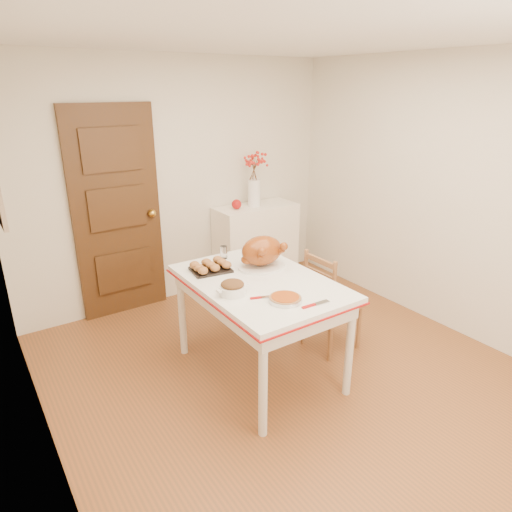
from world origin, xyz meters
TOP-DOWN VIEW (x-y plane):
  - floor at (0.00, 0.00)m, footprint 3.50×4.00m
  - ceiling at (0.00, 0.00)m, footprint 3.50×4.00m
  - wall_back at (0.00, 2.00)m, footprint 3.50×0.00m
  - wall_left at (-1.75, 0.00)m, footprint 0.00×4.00m
  - wall_right at (1.75, 0.00)m, footprint 0.00×4.00m
  - door_back at (-0.70, 1.97)m, footprint 0.85×0.06m
  - sideboard at (0.80, 1.78)m, footprint 0.94×0.42m
  - kitchen_table at (-0.18, 0.28)m, footprint 0.93×1.36m
  - chair_oak at (0.57, 0.24)m, footprint 0.41×0.41m
  - berry_vase at (0.78, 1.78)m, footprint 0.32×0.32m
  - apple at (0.55, 1.78)m, footprint 0.11×0.11m
  - turkey_platter at (-0.02, 0.48)m, footprint 0.48×0.42m
  - pumpkin_pie at (-0.24, -0.12)m, footprint 0.28×0.28m
  - stuffing_dish at (-0.48, 0.19)m, footprint 0.29×0.25m
  - rolls_tray at (-0.40, 0.65)m, footprint 0.33×0.28m
  - pie_server at (-0.10, -0.28)m, footprint 0.22×0.07m
  - carving_knife at (-0.32, 0.00)m, footprint 0.23×0.12m
  - drinking_glass at (-0.17, 0.83)m, footprint 0.08×0.08m
  - shaker_pair at (0.18, 0.80)m, footprint 0.09×0.04m

SIDE VIEW (x-z plane):
  - floor at x=0.00m, z-range 0.00..0.00m
  - kitchen_table at x=-0.18m, z-range 0.00..0.82m
  - chair_oak at x=0.57m, z-range 0.00..0.91m
  - sideboard at x=0.80m, z-range 0.00..0.94m
  - pie_server at x=-0.10m, z-range 0.82..0.83m
  - carving_knife at x=-0.32m, z-range 0.82..0.83m
  - pumpkin_pie at x=-0.24m, z-range 0.82..0.86m
  - rolls_tray at x=-0.40m, z-range 0.82..0.90m
  - shaker_pair at x=0.18m, z-range 0.82..0.91m
  - stuffing_dish at x=-0.48m, z-range 0.82..0.91m
  - drinking_glass at x=-0.17m, z-range 0.82..0.92m
  - turkey_platter at x=-0.02m, z-range 0.82..1.08m
  - apple at x=0.55m, z-range 0.94..1.04m
  - door_back at x=-0.70m, z-range 0.00..2.06m
  - berry_vase at x=0.78m, z-range 0.94..1.56m
  - wall_back at x=0.00m, z-range 0.00..2.50m
  - wall_left at x=-1.75m, z-range 0.00..2.50m
  - wall_right at x=1.75m, z-range 0.00..2.50m
  - ceiling at x=0.00m, z-range 2.50..2.50m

